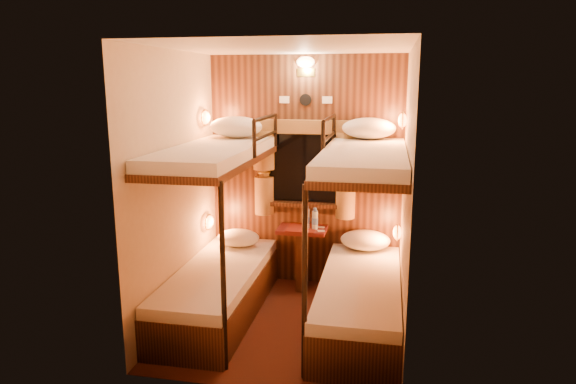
% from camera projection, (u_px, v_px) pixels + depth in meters
% --- Properties ---
extents(floor, '(2.10, 2.10, 0.00)m').
position_uv_depth(floor, '(286.00, 323.00, 4.62)').
color(floor, '#39150F').
rests_on(floor, ground).
extents(ceiling, '(2.10, 2.10, 0.00)m').
position_uv_depth(ceiling, '(286.00, 47.00, 4.12)').
color(ceiling, silver).
rests_on(ceiling, wall_back).
extents(wall_back, '(2.40, 0.00, 2.40)m').
position_uv_depth(wall_back, '(306.00, 172.00, 5.38)').
color(wall_back, '#C6B293').
rests_on(wall_back, floor).
extents(wall_front, '(2.40, 0.00, 2.40)m').
position_uv_depth(wall_front, '(255.00, 226.00, 3.36)').
color(wall_front, '#C6B293').
rests_on(wall_front, floor).
extents(wall_left, '(0.00, 2.40, 2.40)m').
position_uv_depth(wall_left, '(176.00, 188.00, 4.56)').
color(wall_left, '#C6B293').
rests_on(wall_left, floor).
extents(wall_right, '(0.00, 2.40, 2.40)m').
position_uv_depth(wall_right, '(406.00, 198.00, 4.18)').
color(wall_right, '#C6B293').
rests_on(wall_right, floor).
extents(back_panel, '(2.00, 0.03, 2.40)m').
position_uv_depth(back_panel, '(305.00, 172.00, 5.36)').
color(back_panel, black).
rests_on(back_panel, floor).
extents(bunk_left, '(0.72, 1.90, 1.82)m').
position_uv_depth(bunk_left, '(218.00, 257.00, 4.70)').
color(bunk_left, black).
rests_on(bunk_left, floor).
extents(bunk_right, '(0.72, 1.90, 1.82)m').
position_uv_depth(bunk_right, '(361.00, 267.00, 4.45)').
color(bunk_right, black).
rests_on(bunk_right, floor).
extents(window, '(1.00, 0.12, 0.79)m').
position_uv_depth(window, '(305.00, 175.00, 5.34)').
color(window, black).
rests_on(window, back_panel).
extents(curtains, '(1.10, 0.22, 1.00)m').
position_uv_depth(curtains, '(304.00, 167.00, 5.29)').
color(curtains, brown).
rests_on(curtains, back_panel).
extents(back_fixtures, '(0.54, 0.09, 0.48)m').
position_uv_depth(back_fixtures, '(306.00, 70.00, 5.11)').
color(back_fixtures, black).
rests_on(back_fixtures, back_panel).
extents(reading_lamps, '(2.00, 0.20, 1.25)m').
position_uv_depth(reading_lamps, '(300.00, 174.00, 5.04)').
color(reading_lamps, orange).
rests_on(reading_lamps, wall_left).
extents(table, '(0.50, 0.34, 0.66)m').
position_uv_depth(table, '(302.00, 249.00, 5.35)').
color(table, '#541313').
rests_on(table, floor).
extents(bottle_left, '(0.07, 0.07, 0.24)m').
position_uv_depth(bottle_left, '(307.00, 219.00, 5.27)').
color(bottle_left, '#99BFE5').
rests_on(bottle_left, table).
extents(bottle_right, '(0.06, 0.06, 0.22)m').
position_uv_depth(bottle_right, '(315.00, 220.00, 5.24)').
color(bottle_right, '#99BFE5').
rests_on(bottle_right, table).
extents(sachet_a, '(0.08, 0.07, 0.01)m').
position_uv_depth(sachet_a, '(321.00, 231.00, 5.18)').
color(sachet_a, silver).
rests_on(sachet_a, table).
extents(sachet_b, '(0.07, 0.06, 0.01)m').
position_uv_depth(sachet_b, '(321.00, 227.00, 5.32)').
color(sachet_b, silver).
rests_on(sachet_b, table).
extents(pillow_lower_left, '(0.44, 0.32, 0.17)m').
position_uv_depth(pillow_lower_left, '(238.00, 238.00, 5.33)').
color(pillow_lower_left, silver).
rests_on(pillow_lower_left, bunk_left).
extents(pillow_lower_right, '(0.50, 0.36, 0.20)m').
position_uv_depth(pillow_lower_right, '(365.00, 240.00, 5.20)').
color(pillow_lower_right, silver).
rests_on(pillow_lower_right, bunk_right).
extents(pillow_upper_left, '(0.53, 0.38, 0.21)m').
position_uv_depth(pillow_upper_left, '(236.00, 127.00, 5.08)').
color(pillow_upper_left, silver).
rests_on(pillow_upper_left, bunk_left).
extents(pillow_upper_right, '(0.52, 0.37, 0.20)m').
position_uv_depth(pillow_upper_right, '(369.00, 128.00, 4.95)').
color(pillow_upper_right, silver).
rests_on(pillow_upper_right, bunk_right).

